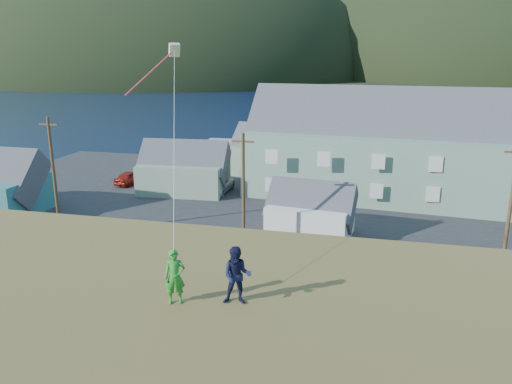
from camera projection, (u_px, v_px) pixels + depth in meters
ground at (257, 264)px, 35.53m from camera, size 900.00×900.00×0.00m
grass_strip at (251, 275)px, 33.64m from camera, size 110.00×8.00×0.10m
waterfront_lot at (295, 198)px, 51.46m from camera, size 72.00×36.00×0.12m
wharf at (279, 151)px, 74.26m from camera, size 26.00×14.00×0.90m
far_shore at (366, 75)px, 344.81m from camera, size 900.00×320.00×2.00m
far_hills at (426, 77)px, 289.17m from camera, size 760.00×265.00×143.00m
lodge at (441, 150)px, 49.47m from camera, size 39.78×14.59×13.68m
shed_palegreen_near at (184, 169)px, 53.18m from camera, size 9.74×6.49×6.82m
shed_white at (311, 211)px, 40.38m from camera, size 7.49×5.43×5.54m
shed_palegreen_far at (276, 152)px, 60.69m from camera, size 12.41×8.88×7.55m
utility_poles at (248, 193)px, 35.90m from camera, size 33.43×0.24×9.70m
parked_cars at (225, 178)px, 56.72m from camera, size 24.39×13.08×1.56m
kite_flyer_green at (175, 277)px, 14.74m from camera, size 0.72×0.61×1.69m
kite_flyer_navy at (237, 276)px, 14.70m from camera, size 0.97×0.81×1.79m
kite_rig at (171, 56)px, 21.65m from camera, size 2.28×4.67×10.93m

